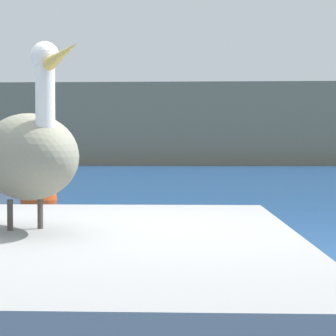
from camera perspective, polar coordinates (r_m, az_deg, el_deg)
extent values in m
cube|color=#7F755B|center=(67.88, 1.94, 3.85)|extent=(140.00, 16.76, 8.22)
cube|color=gray|center=(3.29, -12.99, -13.25)|extent=(2.73, 3.13, 0.87)
ellipsoid|color=gray|center=(3.18, -13.07, 1.04)|extent=(0.85, 1.03, 0.44)
cylinder|color=white|center=(2.88, -11.45, 5.95)|extent=(0.09, 0.09, 0.36)
sphere|color=white|center=(2.90, -11.48, 10.30)|extent=(0.13, 0.13, 0.13)
cone|color=gold|center=(2.65, -9.89, 10.49)|extent=(0.25, 0.37, 0.09)
cylinder|color=#4C4742|center=(3.26, -11.90, -4.22)|extent=(0.03, 0.03, 0.16)
cylinder|color=#4C4742|center=(3.22, -14.61, -4.30)|extent=(0.03, 0.03, 0.16)
sphere|color=#E54C19|center=(12.06, -12.04, -2.91)|extent=(0.71, 0.71, 0.71)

